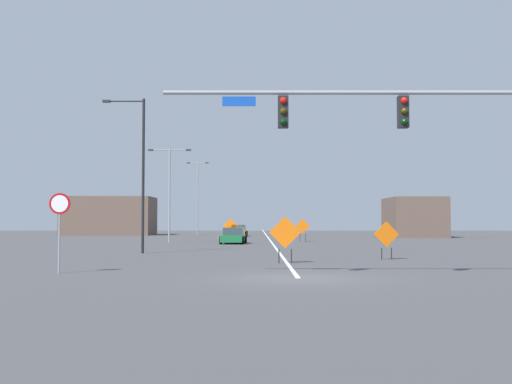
% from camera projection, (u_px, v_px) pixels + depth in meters
% --- Properties ---
extents(ground, '(212.30, 212.30, 0.00)m').
position_uv_depth(ground, '(295.00, 278.00, 20.68)').
color(ground, '#444447').
extents(road_centre_stripe, '(0.16, 117.94, 0.01)m').
position_uv_depth(road_centre_stripe, '(264.00, 236.00, 79.59)').
color(road_centre_stripe, white).
rests_on(road_centre_stripe, ground).
extents(traffic_signal_assembly, '(11.93, 0.44, 6.69)m').
position_uv_depth(traffic_signal_assembly, '(399.00, 127.00, 20.91)').
color(traffic_signal_assembly, gray).
rests_on(traffic_signal_assembly, ground).
extents(stop_sign, '(0.76, 0.07, 2.86)m').
position_uv_depth(stop_sign, '(56.00, 217.00, 22.71)').
color(stop_sign, gray).
rests_on(stop_sign, ground).
extents(street_lamp_near_right, '(3.81, 0.24, 8.35)m').
position_uv_depth(street_lamp_near_right, '(166.00, 186.00, 56.56)').
color(street_lamp_near_right, gray).
rests_on(street_lamp_near_right, ground).
extents(street_lamp_near_left, '(2.96, 0.24, 9.95)m').
position_uv_depth(street_lamp_near_left, '(194.00, 193.00, 86.41)').
color(street_lamp_near_left, gray).
rests_on(street_lamp_near_left, ground).
extents(street_lamp_mid_left, '(2.49, 0.24, 9.04)m').
position_uv_depth(street_lamp_mid_left, '(137.00, 167.00, 37.14)').
color(street_lamp_mid_left, black).
rests_on(street_lamp_mid_left, ground).
extents(construction_sign_left_shoulder, '(1.41, 0.07, 2.07)m').
position_uv_depth(construction_sign_left_shoulder, '(282.00, 234.00, 28.18)').
color(construction_sign_left_shoulder, orange).
rests_on(construction_sign_left_shoulder, ground).
extents(construction_sign_right_lane, '(1.32, 0.07, 2.07)m').
position_uv_depth(construction_sign_right_lane, '(300.00, 227.00, 57.50)').
color(construction_sign_right_lane, orange).
rests_on(construction_sign_right_lane, ground).
extents(construction_sign_median_far, '(1.39, 0.18, 2.12)m').
position_uv_depth(construction_sign_median_far, '(227.00, 227.00, 61.32)').
color(construction_sign_median_far, orange).
rests_on(construction_sign_median_far, ground).
extents(construction_sign_left_lane, '(1.25, 0.22, 1.85)m').
position_uv_depth(construction_sign_left_lane, '(383.00, 236.00, 30.85)').
color(construction_sign_left_lane, orange).
rests_on(construction_sign_left_lane, ground).
extents(car_green_passing, '(2.19, 4.50, 1.33)m').
position_uv_depth(car_green_passing, '(230.00, 236.00, 52.97)').
color(car_green_passing, '#196B38').
rests_on(car_green_passing, ground).
extents(car_yellow_approaching, '(2.34, 4.67, 1.42)m').
position_uv_depth(car_yellow_approaching, '(235.00, 231.00, 79.07)').
color(car_yellow_approaching, gold).
rests_on(car_yellow_approaching, ground).
extents(roadside_building_east, '(6.05, 8.28, 4.62)m').
position_uv_depth(roadside_building_east, '(411.00, 217.00, 74.66)').
color(roadside_building_east, brown).
rests_on(roadside_building_east, ground).
extents(roadside_building_west, '(11.77, 7.87, 5.16)m').
position_uv_depth(roadside_building_west, '(106.00, 216.00, 86.69)').
color(roadside_building_west, brown).
rests_on(roadside_building_west, ground).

